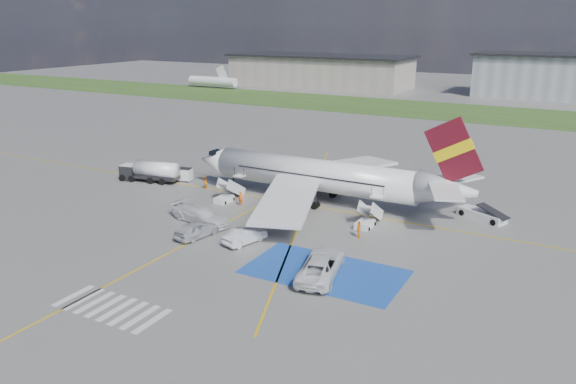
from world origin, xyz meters
name	(u,v)px	position (x,y,z in m)	size (l,w,h in m)	color
ground	(254,237)	(0.00, 0.00, 0.00)	(400.00, 400.00, 0.00)	#60605E
grass_strip	(460,112)	(0.00, 95.00, 0.01)	(400.00, 30.00, 0.01)	#2D4C1E
taxiway_line_main	(306,205)	(0.00, 12.00, 0.01)	(120.00, 0.20, 0.01)	gold
taxiway_line_cross	(150,263)	(-5.00, -10.00, 0.01)	(0.20, 60.00, 0.01)	gold
taxiway_line_diag	(306,205)	(0.00, 12.00, 0.01)	(0.20, 60.00, 0.01)	gold
staging_box	(325,272)	(10.00, -4.00, 0.01)	(14.00, 8.00, 0.01)	#1B48A6
crosswalk	(111,308)	(-1.80, -18.00, 0.01)	(9.00, 4.00, 0.01)	silver
terminal_west	(320,71)	(-55.00, 130.00, 5.00)	(60.00, 22.00, 10.00)	gray
terminal_centre	(564,77)	(20.00, 135.00, 6.00)	(48.00, 18.00, 12.00)	gray
airliner	(325,176)	(1.51, 14.00, 3.39)	(36.81, 32.95, 11.92)	white
airstairs_fwd	(226,196)	(-9.50, 8.70, 0.62)	(1.90, 5.20, 3.60)	white
airstairs_aft	(366,221)	(9.00, 8.70, 0.62)	(1.90, 5.20, 3.60)	white
fuel_tanker	(150,173)	(-23.86, 10.94, 1.21)	(8.72, 3.85, 2.88)	black
gpu_cart	(184,175)	(-19.95, 13.45, 0.83)	(2.47, 1.87, 1.85)	white
belt_loader	(482,215)	(19.61, 17.21, 0.44)	(6.02, 4.00, 1.76)	white
car_silver_a	(197,230)	(-5.15, -2.80, 0.85)	(2.01, 5.00, 1.70)	#B2B4BA
car_silver_b	(245,236)	(0.09, -1.74, 0.79)	(1.68, 4.81, 1.59)	silver
van_white_a	(321,262)	(9.95, -4.69, 1.24)	(3.05, 6.62, 2.48)	white
van_white_b	(200,212)	(-7.59, 1.00, 1.18)	(2.44, 6.01, 2.35)	silver
crew_fwd	(241,199)	(-6.88, 8.02, 0.88)	(0.64, 0.42, 1.75)	#FF620D
crew_nose	(205,183)	(-15.04, 11.77, 0.83)	(0.81, 0.63, 1.67)	orange
crew_aft	(359,229)	(9.53, 5.20, 0.89)	(1.04, 0.43, 1.78)	orange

